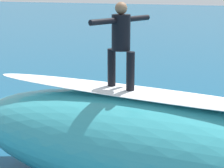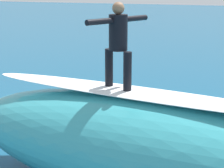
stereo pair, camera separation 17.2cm
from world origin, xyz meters
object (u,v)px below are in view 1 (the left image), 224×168
Objects in this scene: surfboard_riding at (121,90)px; surfer_riding at (121,39)px; surfer_paddling at (111,99)px; surfboard_paddling at (107,106)px.

surfer_riding is (0.00, 0.00, 0.89)m from surfboard_riding.
surfer_paddling is (1.87, -4.73, -1.67)m from surfboard_riding.
surfboard_paddling is at bearing 0.00° from surfer_paddling.
surfer_riding reaches higher than surfer_paddling.
surfboard_riding is 0.80× the size of surfboard_paddling.
surfboard_riding is 5.37m from surfboard_paddling.
surfer_paddling is at bearing -180.00° from surfboard_paddling.
surfboard_riding reaches higher than surfer_paddling.
surfer_riding is at bearing 70.99° from surfer_paddling.
surfer_riding is at bearing 72.46° from surfboard_paddling.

